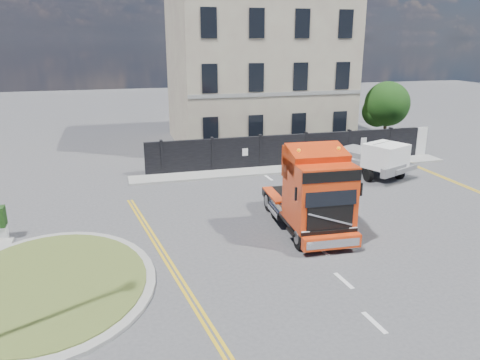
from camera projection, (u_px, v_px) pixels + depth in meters
name	position (u px, v px, depth m)	size (l,w,h in m)	color
ground	(235.00, 229.00, 19.68)	(120.00, 120.00, 0.00)	#424244
traffic_island	(49.00, 284.00, 15.11)	(6.80, 6.80, 0.17)	gray
hoarding_fence	(299.00, 150.00, 29.35)	(18.80, 0.25, 2.00)	black
georgian_building	(256.00, 65.00, 34.75)	(12.30, 10.30, 12.80)	#BAB493
tree	(385.00, 106.00, 33.61)	(3.20, 3.20, 4.80)	#382619
pavement_far	(295.00, 168.00, 28.66)	(20.00, 1.60, 0.12)	gray
truck	(313.00, 196.00, 18.79)	(2.56, 6.13, 3.61)	black
flatbed_pickup	(379.00, 158.00, 26.72)	(3.81, 5.50, 2.08)	slate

